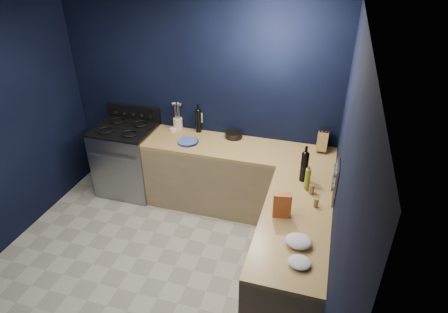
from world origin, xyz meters
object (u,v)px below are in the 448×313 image
at_px(gas_range, 128,160).
at_px(knife_block, 323,141).
at_px(plate_stack, 188,142).
at_px(utensil_crock, 178,124).
at_px(crouton_bag, 282,205).

bearing_deg(gas_range, knife_block, 5.39).
distance_m(gas_range, plate_stack, 1.02).
bearing_deg(utensil_crock, crouton_bag, -41.59).
bearing_deg(utensil_crock, knife_block, -1.05).
height_order(utensil_crock, crouton_bag, crouton_bag).
bearing_deg(gas_range, crouton_bag, -26.94).
xyz_separation_m(plate_stack, crouton_bag, (1.32, -1.07, 0.10)).
height_order(plate_stack, utensil_crock, utensil_crock).
height_order(gas_range, crouton_bag, crouton_bag).
bearing_deg(utensil_crock, gas_range, -157.42).
xyz_separation_m(gas_range, crouton_bag, (2.23, -1.13, 0.56)).
distance_m(utensil_crock, crouton_bag, 2.12).
bearing_deg(plate_stack, utensil_crock, 128.20).
distance_m(plate_stack, utensil_crock, 0.43).
relative_size(knife_block, crouton_bag, 0.93).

